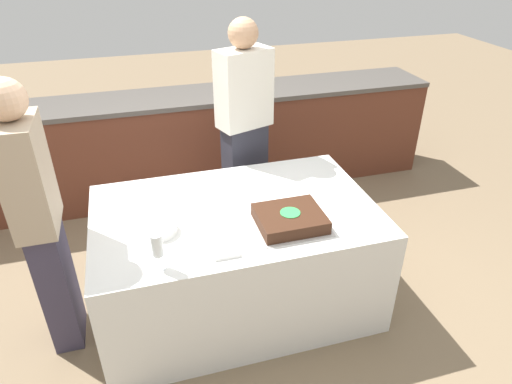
{
  "coord_description": "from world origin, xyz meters",
  "views": [
    {
      "loc": [
        -0.52,
        -2.24,
        2.21
      ],
      "look_at": [
        0.13,
        0.0,
        0.83
      ],
      "focal_mm": 32.0,
      "sensor_mm": 36.0,
      "label": 1
    }
  ],
  "objects": [
    {
      "name": "plate_stack",
      "position": [
        -0.46,
        -0.11,
        0.75
      ],
      "size": [
        0.2,
        0.2,
        0.04
      ],
      "color": "white",
      "rests_on": "dining_table"
    },
    {
      "name": "ground_plane",
      "position": [
        0.0,
        0.0,
        0.0
      ],
      "size": [
        14.0,
        14.0,
        0.0
      ],
      "primitive_type": "plane",
      "color": "#7A664C"
    },
    {
      "name": "back_counter",
      "position": [
        0.0,
        1.61,
        0.46
      ],
      "size": [
        4.4,
        0.58,
        0.92
      ],
      "color": "#5B2D1E",
      "rests_on": "ground_plane"
    },
    {
      "name": "dining_table",
      "position": [
        0.0,
        0.0,
        0.36
      ],
      "size": [
        1.69,
        1.07,
        0.73
      ],
      "color": "silver",
      "rests_on": "ground_plane"
    },
    {
      "name": "wine_glass",
      "position": [
        -0.49,
        -0.42,
        0.86
      ],
      "size": [
        0.06,
        0.06,
        0.2
      ],
      "color": "white",
      "rests_on": "dining_table"
    },
    {
      "name": "cake",
      "position": [
        0.26,
        -0.24,
        0.77
      ],
      "size": [
        0.41,
        0.36,
        0.08
      ],
      "color": "#B7B2AD",
      "rests_on": "dining_table"
    },
    {
      "name": "person_cutting_cake",
      "position": [
        0.26,
        0.75,
        0.88
      ],
      "size": [
        0.42,
        0.31,
        1.69
      ],
      "rotation": [
        0.0,
        0.0,
        -2.81
      ],
      "color": "#282833",
      "rests_on": "ground_plane"
    },
    {
      "name": "side_plate_near_cake",
      "position": [
        0.29,
        0.07,
        0.73
      ],
      "size": [
        0.21,
        0.21,
        0.0
      ],
      "color": "white",
      "rests_on": "dining_table"
    },
    {
      "name": "person_seated_left",
      "position": [
        -1.06,
        0.0,
        0.84
      ],
      "size": [
        0.2,
        0.35,
        1.62
      ],
      "rotation": [
        0.0,
        0.0,
        1.57
      ],
      "color": "#383347",
      "rests_on": "ground_plane"
    },
    {
      "name": "utensil_pile",
      "position": [
        -0.15,
        -0.41,
        0.74
      ],
      "size": [
        0.13,
        0.09,
        0.02
      ],
      "color": "white",
      "rests_on": "dining_table"
    }
  ]
}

